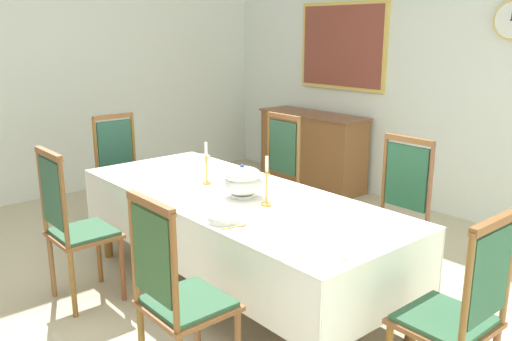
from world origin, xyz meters
TOP-DOWN VIEW (x-y plane):
  - ground at (0.00, 0.00)m, footprint 6.47×5.74m
  - back_wall at (0.00, 2.91)m, footprint 6.47×0.08m
  - left_wall at (-3.28, 0.00)m, footprint 0.08×5.74m
  - dining_table at (0.00, 0.12)m, footprint 2.63×1.05m
  - tablecloth at (0.00, 0.12)m, footprint 2.65×1.07m
  - chair_south_a at (-0.62, -0.81)m, footprint 0.44×0.42m
  - chair_north_a at (-0.62, 1.05)m, footprint 0.44×0.42m
  - chair_south_b at (0.69, -0.81)m, footprint 0.44×0.42m
  - chair_north_b at (0.69, 1.05)m, footprint 0.44×0.42m
  - chair_head_west at (-1.72, 0.12)m, footprint 0.42×0.44m
  - chair_head_east at (1.72, 0.12)m, footprint 0.42×0.44m
  - soup_tureen at (0.08, 0.12)m, footprint 0.29×0.29m
  - candlestick_west at (-0.34, 0.12)m, footprint 0.07×0.07m
  - candlestick_east at (0.34, 0.12)m, footprint 0.07×0.07m
  - bowl_near_left at (0.40, -0.29)m, footprint 0.20×0.20m
  - bowl_near_right at (-1.00, 0.51)m, footprint 0.18×0.18m
  - spoon_primary at (0.53, -0.26)m, footprint 0.05×0.18m
  - spoon_secondary at (-1.11, 0.53)m, footprint 0.06×0.17m
  - sideboard at (-1.61, 2.60)m, footprint 1.44×0.48m
  - framed_painting at (-1.41, 2.85)m, footprint 1.27×0.05m

SIDE VIEW (x-z plane):
  - ground at x=0.00m, z-range -0.04..0.00m
  - sideboard at x=-1.61m, z-range 0.00..0.91m
  - chair_head_east at x=1.72m, z-range 0.03..1.11m
  - chair_head_west at x=-1.72m, z-range 0.02..1.13m
  - chair_south_b at x=0.69m, z-range 0.02..1.13m
  - chair_south_a at x=-0.62m, z-range 0.02..1.14m
  - chair_north_b at x=0.69m, z-range 0.02..1.16m
  - chair_north_a at x=-0.62m, z-range 0.02..1.16m
  - tablecloth at x=0.00m, z-range 0.43..0.86m
  - dining_table at x=0.00m, z-range 0.31..1.07m
  - spoon_primary at x=0.53m, z-range 0.76..0.77m
  - spoon_secondary at x=-1.11m, z-range 0.76..0.77m
  - bowl_near_right at x=-1.00m, z-range 0.76..0.80m
  - bowl_near_left at x=0.40m, z-range 0.76..0.81m
  - soup_tureen at x=0.08m, z-range 0.76..0.99m
  - candlestick_west at x=-0.34m, z-range 0.73..1.04m
  - candlestick_east at x=0.34m, z-range 0.73..1.06m
  - back_wall at x=0.00m, z-range 0.00..3.24m
  - left_wall at x=-3.28m, z-range 0.00..3.24m
  - framed_painting at x=-1.41m, z-range 1.19..2.19m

